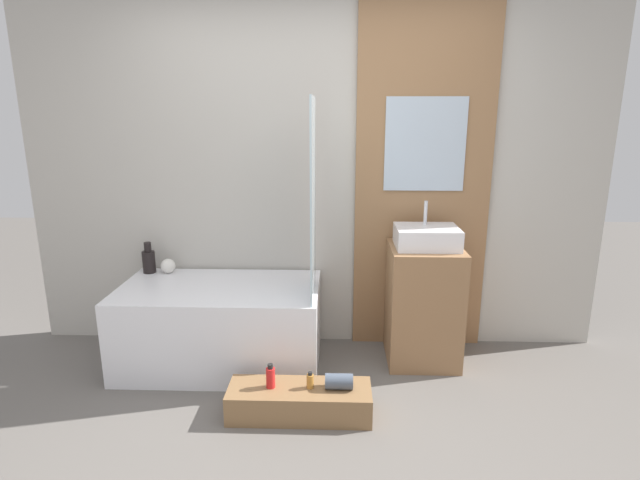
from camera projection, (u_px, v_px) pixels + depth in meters
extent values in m
plane|color=#605B56|center=(300.00, 480.00, 2.40)|extent=(12.00, 12.00, 0.00)
cube|color=#B7B2A8|center=(314.00, 172.00, 3.61)|extent=(4.20, 0.06, 2.60)
cube|color=#8E6642|center=(423.00, 173.00, 3.54)|extent=(0.96, 0.03, 2.60)
cube|color=#ADBCCC|center=(425.00, 144.00, 3.46)|extent=(0.56, 0.01, 0.64)
cube|color=white|center=(221.00, 325.00, 3.47)|extent=(1.36, 0.76, 0.57)
cube|color=silver|center=(219.00, 287.00, 3.40)|extent=(1.06, 0.53, 0.01)
cube|color=silver|center=(313.00, 199.00, 3.10)|extent=(0.01, 0.48, 1.25)
cube|color=olive|center=(300.00, 401.00, 2.90)|extent=(0.83, 0.28, 0.18)
cube|color=#8E6642|center=(423.00, 304.00, 3.50)|extent=(0.49, 0.50, 0.83)
cube|color=white|center=(427.00, 237.00, 3.38)|extent=(0.42, 0.34, 0.14)
cylinder|color=silver|center=(426.00, 213.00, 3.43)|extent=(0.02, 0.02, 0.16)
cylinder|color=black|center=(149.00, 262.00, 3.67)|extent=(0.09, 0.09, 0.16)
cylinder|color=black|center=(148.00, 247.00, 3.64)|extent=(0.05, 0.05, 0.07)
sphere|color=silver|center=(168.00, 266.00, 3.67)|extent=(0.11, 0.11, 0.11)
cylinder|color=red|center=(271.00, 378.00, 2.87)|extent=(0.05, 0.05, 0.12)
cylinder|color=black|center=(270.00, 366.00, 2.86)|extent=(0.03, 0.03, 0.03)
cylinder|color=#B2752D|center=(310.00, 381.00, 2.87)|extent=(0.04, 0.04, 0.08)
cylinder|color=black|center=(310.00, 374.00, 2.86)|extent=(0.02, 0.02, 0.02)
cylinder|color=#4C5666|center=(339.00, 381.00, 2.86)|extent=(0.16, 0.09, 0.09)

